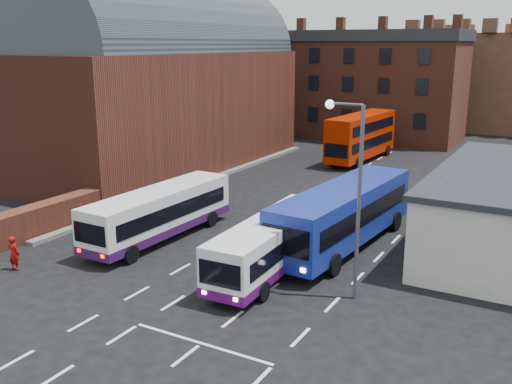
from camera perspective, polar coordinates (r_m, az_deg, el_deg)
The scene contains 11 objects.
ground at distance 26.77m, azimuth -10.69°, elevation -9.30°, with size 180.00×180.00×0.00m, color black.
railway_station at distance 50.68m, azimuth -9.39°, elevation 10.91°, with size 12.00×28.00×16.00m.
forecourt_wall at distance 34.75m, azimuth -21.66°, elevation -2.90°, with size 1.20×10.00×1.80m, color #602B1E.
brick_terrace at distance 68.41m, azimuth 10.62°, elevation 9.98°, with size 22.00×10.00×11.00m, color brown.
castle_keep at distance 85.27m, azimuth 22.92°, elevation 10.30°, with size 22.00×22.00×12.00m, color brown.
bus_white_outbound at distance 32.45m, azimuth -9.61°, elevation -1.81°, with size 2.83×10.47×2.84m.
bus_white_inbound at distance 27.40m, azimuth 1.58°, elevation -4.96°, with size 2.72×9.78×2.65m.
bus_blue at distance 30.99m, azimuth 8.77°, elevation -1.98°, with size 3.79×12.44×3.35m.
bus_red_double at distance 54.58m, azimuth 10.47°, elevation 5.50°, with size 3.30×11.06×4.37m.
street_lamp at distance 23.99m, azimuth 9.68°, elevation 0.90°, with size 1.74×0.38×8.51m.
pedestrian_red at distance 30.25m, azimuth -23.06°, elevation -5.66°, with size 0.63×0.41×1.73m, color maroon.
Camera 1 is at (16.05, -18.55, 10.74)m, focal length 40.00 mm.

